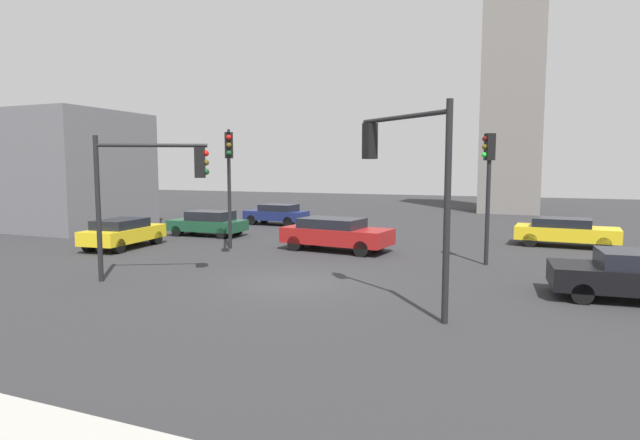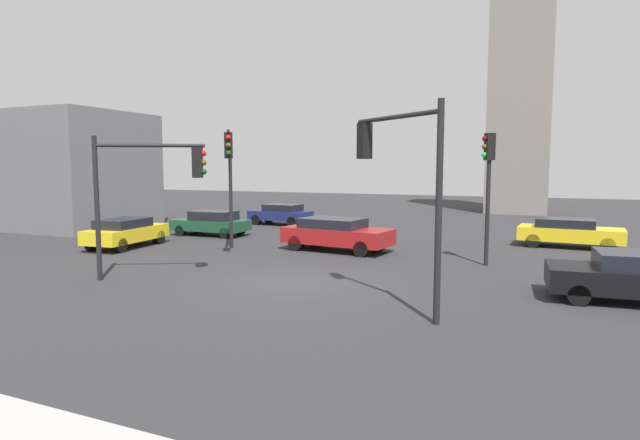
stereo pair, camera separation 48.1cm
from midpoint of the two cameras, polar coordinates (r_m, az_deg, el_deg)
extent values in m
plane|color=#2D2D30|center=(16.94, -3.92, -6.89)|extent=(109.36, 109.36, 0.00)
cylinder|color=black|center=(24.06, -10.49, 3.13)|extent=(0.16, 0.16, 5.27)
cylinder|color=black|center=(22.26, -10.63, 9.30)|extent=(2.07, 3.14, 0.12)
cube|color=black|center=(20.66, -10.64, 8.05)|extent=(0.44, 0.44, 1.00)
sphere|color=red|center=(20.47, -10.66, 8.92)|extent=(0.20, 0.20, 0.20)
sphere|color=#594714|center=(20.46, -10.64, 8.08)|extent=(0.20, 0.20, 0.20)
sphere|color=#14471E|center=(20.45, -10.63, 7.24)|extent=(0.20, 0.20, 0.20)
cylinder|color=black|center=(20.56, 17.32, 2.12)|extent=(0.16, 0.16, 4.98)
cube|color=black|center=(20.54, 17.49, 7.66)|extent=(0.44, 0.44, 1.00)
sphere|color=#4C0F0C|center=(20.47, 17.01, 8.53)|extent=(0.20, 0.20, 0.20)
sphere|color=#594714|center=(20.45, 16.98, 7.69)|extent=(0.20, 0.20, 0.20)
sphere|color=green|center=(20.44, 16.96, 6.85)|extent=(0.20, 0.20, 0.20)
cylinder|color=black|center=(18.34, -23.85, 1.09)|extent=(0.16, 0.16, 4.74)
cylinder|color=black|center=(17.84, -18.70, 7.77)|extent=(3.15, 1.78, 0.12)
cube|color=black|center=(17.56, -13.82, 6.15)|extent=(0.43, 0.43, 1.00)
sphere|color=red|center=(17.54, -13.19, 7.14)|extent=(0.20, 0.20, 0.20)
sphere|color=#594714|center=(17.54, -13.17, 6.16)|extent=(0.20, 0.20, 0.20)
sphere|color=#14471E|center=(17.54, -13.14, 5.18)|extent=(0.20, 0.20, 0.20)
cylinder|color=black|center=(12.46, 12.71, 0.71)|extent=(0.16, 0.16, 5.29)
cylinder|color=black|center=(13.73, 8.06, 11.12)|extent=(2.74, 2.08, 0.12)
cube|color=black|center=(14.81, 4.56, 8.63)|extent=(0.45, 0.45, 1.00)
sphere|color=red|center=(14.99, 4.12, 9.75)|extent=(0.20, 0.20, 0.20)
sphere|color=#594714|center=(14.97, 4.11, 8.60)|extent=(0.20, 0.20, 0.20)
sphere|color=#14471E|center=(14.96, 4.10, 7.45)|extent=(0.20, 0.20, 0.20)
cube|color=yellow|center=(26.91, 24.97, -1.33)|extent=(4.58, 2.19, 0.62)
cube|color=black|center=(26.86, 24.54, -0.28)|extent=(2.60, 1.84, 0.44)
cylinder|color=black|center=(27.75, 28.12, -1.92)|extent=(0.66, 0.38, 0.64)
cylinder|color=black|center=(26.19, 28.24, -2.35)|extent=(0.66, 0.38, 0.64)
cylinder|color=black|center=(27.80, 21.84, -1.64)|extent=(0.66, 0.38, 0.64)
cylinder|color=black|center=(26.23, 21.58, -2.05)|extent=(0.66, 0.38, 0.64)
cube|color=maroon|center=(23.17, 1.26, -1.72)|extent=(4.99, 2.59, 0.69)
cube|color=black|center=(23.22, 0.73, -0.36)|extent=(2.87, 2.11, 0.46)
cylinder|color=black|center=(23.29, 5.78, -2.57)|extent=(0.71, 0.44, 0.67)
cylinder|color=black|center=(21.76, 4.02, -3.15)|extent=(0.71, 0.44, 0.67)
cylinder|color=black|center=(24.74, -1.18, -2.05)|extent=(0.71, 0.44, 0.67)
cylinder|color=black|center=(23.29, -3.27, -2.55)|extent=(0.71, 0.44, 0.67)
cube|color=black|center=(16.93, 31.01, -5.60)|extent=(4.78, 2.34, 0.65)
cylinder|color=black|center=(15.92, 26.03, -7.23)|extent=(0.61, 0.40, 0.58)
cylinder|color=black|center=(17.48, 25.29, -6.07)|extent=(0.61, 0.40, 0.58)
cube|color=navy|center=(33.79, -5.25, 0.52)|extent=(4.09, 2.05, 0.58)
cube|color=black|center=(33.64, -4.97, 1.33)|extent=(2.33, 1.72, 0.46)
cylinder|color=black|center=(33.92, -7.85, 0.02)|extent=(0.67, 0.36, 0.66)
cylinder|color=black|center=(35.15, -6.51, 0.23)|extent=(0.67, 0.36, 0.66)
cylinder|color=black|center=(32.49, -3.88, -0.20)|extent=(0.67, 0.36, 0.66)
cylinder|color=black|center=(33.77, -2.63, 0.04)|extent=(0.67, 0.36, 0.66)
cube|color=yellow|center=(25.74, -21.23, -1.48)|extent=(2.24, 4.31, 0.62)
cube|color=black|center=(25.52, -21.55, -0.42)|extent=(1.83, 2.47, 0.45)
cylinder|color=black|center=(27.33, -20.64, -1.71)|extent=(0.39, 0.68, 0.65)
cylinder|color=black|center=(26.47, -18.07, -1.85)|extent=(0.39, 0.68, 0.65)
cylinder|color=black|center=(25.17, -24.50, -2.47)|extent=(0.39, 0.68, 0.65)
cylinder|color=black|center=(24.23, -21.85, -2.67)|extent=(0.39, 0.68, 0.65)
cube|color=#19472D|center=(29.01, -12.72, -0.56)|extent=(4.16, 2.02, 0.57)
cube|color=black|center=(28.85, -12.40, 0.44)|extent=(2.35, 1.72, 0.53)
cylinder|color=black|center=(29.21, -15.81, -1.16)|extent=(0.59, 0.36, 0.58)
cylinder|color=black|center=(30.45, -14.11, -0.84)|extent=(0.59, 0.36, 0.58)
cylinder|color=black|center=(27.67, -11.15, -1.43)|extent=(0.59, 0.36, 0.58)
cylinder|color=black|center=(28.97, -9.57, -1.07)|extent=(0.59, 0.36, 0.58)
cube|color=slate|center=(38.43, -30.25, 4.69)|extent=(15.76, 7.12, 6.99)
cube|color=gray|center=(46.49, 20.29, 16.17)|extent=(4.72, 4.72, 24.73)
camera|label=1|loc=(0.24, -90.63, -0.06)|focal=29.15mm
camera|label=2|loc=(0.24, 89.37, 0.06)|focal=29.15mm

